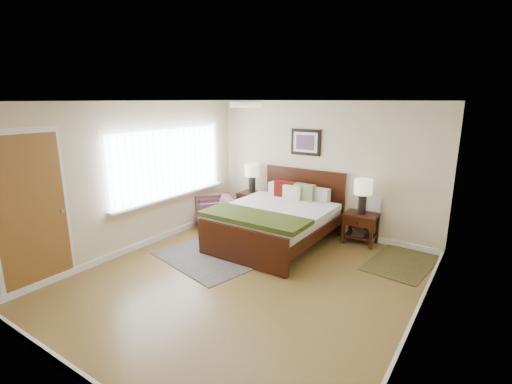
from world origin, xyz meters
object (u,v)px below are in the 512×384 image
lamp_right (363,190)px  rug_persian (235,248)px  bed (277,214)px  lamp_left (252,173)px  nightstand_right (360,225)px  nightstand_left (252,198)px  armchair (215,213)px

lamp_right → rug_persian: 2.46m
bed → rug_persian: (-0.48, -0.62, -0.54)m
lamp_left → nightstand_right: bearing=-0.3°
bed → nightstand_left: (-1.11, 0.83, -0.06)m
armchair → rug_persian: bearing=4.7°
lamp_left → lamp_right: (2.35, 0.00, -0.05)m
nightstand_right → rug_persian: nightstand_right is taller
nightstand_right → rug_persian: 2.27m
bed → rug_persian: size_ratio=0.94×
bed → armchair: (-1.45, 0.01, -0.22)m
lamp_left → rug_persian: bearing=-66.6°
nightstand_right → lamp_left: lamp_left is taller
nightstand_left → lamp_right: bearing=0.5°
nightstand_left → lamp_left: 0.54m
bed → armchair: size_ratio=3.12×
bed → lamp_left: (-1.11, 0.85, 0.49)m
nightstand_left → lamp_left: bearing=90.0°
lamp_right → armchair: bearing=-162.7°
nightstand_right → lamp_right: lamp_right is taller
bed → nightstand_left: bed is taller
nightstand_left → armchair: size_ratio=0.87×
armchair → lamp_left: bearing=105.6°
bed → rug_persian: bearing=-127.7°
nightstand_left → armchair: armchair is taller
nightstand_right → bed: bearing=-145.9°
bed → rug_persian: 0.95m
lamp_right → armchair: 2.89m
nightstand_right → armchair: bearing=-162.9°
armchair → rug_persian: 1.20m
nightstand_right → armchair: size_ratio=0.80×
lamp_left → bed: bearing=-37.4°
lamp_left → rug_persian: lamp_left is taller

